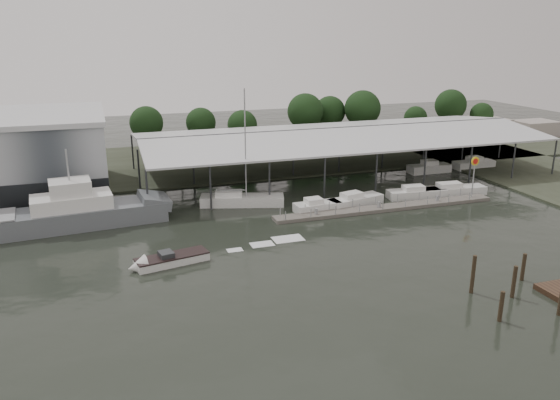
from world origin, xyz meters
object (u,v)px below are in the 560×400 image
object	(u,v)px
white_sailboat	(241,200)
speedboat_underway	(166,261)
shell_fuel_sign	(474,170)
grey_trawler	(84,211)

from	to	relation	value
white_sailboat	speedboat_underway	size ratio (longest dim) A/B	0.79
shell_fuel_sign	white_sailboat	distance (m)	29.05
speedboat_underway	shell_fuel_sign	bearing A→B (deg)	-179.96
shell_fuel_sign	white_sailboat	world-z (taller)	white_sailboat
white_sailboat	speedboat_underway	distance (m)	18.82
grey_trawler	white_sailboat	world-z (taller)	white_sailboat
shell_fuel_sign	grey_trawler	size ratio (longest dim) A/B	0.30
white_sailboat	speedboat_underway	xyz separation A→B (m)	(-10.98, -15.28, -0.26)
shell_fuel_sign	speedboat_underway	distance (m)	39.92
speedboat_underway	white_sailboat	bearing A→B (deg)	-137.38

